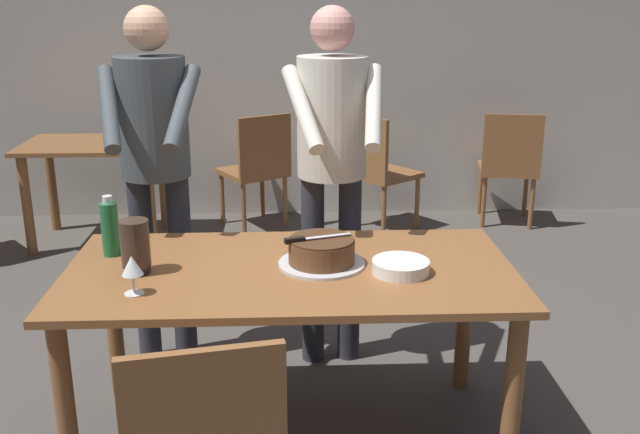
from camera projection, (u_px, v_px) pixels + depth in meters
The scene contains 15 objects.
ground_plane at pixel (292, 434), 3.01m from camera, with size 14.00×14.00×0.00m, color #4C4742.
back_wall at pixel (288, 47), 5.68m from camera, with size 10.00×0.12×2.70m, color #BCB7AD.
main_dining_table at pixel (290, 292), 2.82m from camera, with size 1.74×0.88×0.75m.
cake_on_platter at pixel (322, 253), 2.80m from camera, with size 0.34×0.34×0.11m.
cake_knife at pixel (304, 239), 2.76m from camera, with size 0.26×0.10×0.02m.
plate_stack at pixel (401, 267), 2.73m from camera, with size 0.22×0.22×0.05m.
wine_glass_near at pixel (132, 267), 2.52m from camera, with size 0.08×0.08×0.14m.
water_bottle at pixel (110, 228), 2.89m from camera, with size 0.07×0.07×0.25m.
hurricane_lamp at pixel (135, 246), 2.71m from camera, with size 0.11×0.11×0.21m.
person_cutting_cake at pixel (332, 150), 3.32m from camera, with size 0.47×0.56×1.72m.
person_standing_beside at pixel (155, 150), 3.32m from camera, with size 0.47×0.56×1.72m.
background_table at pixel (96, 165), 5.19m from camera, with size 1.00×0.70×0.74m.
background_chair_0 at pixel (509, 164), 5.59m from camera, with size 0.51×0.51×0.90m.
background_chair_1 at pixel (378, 168), 5.46m from camera, with size 0.62×0.62×0.90m.
background_chair_2 at pixel (257, 166), 5.50m from camera, with size 0.60×0.60×0.90m.
Camera 1 is at (0.01, -2.60, 1.78)m, focal length 40.30 mm.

